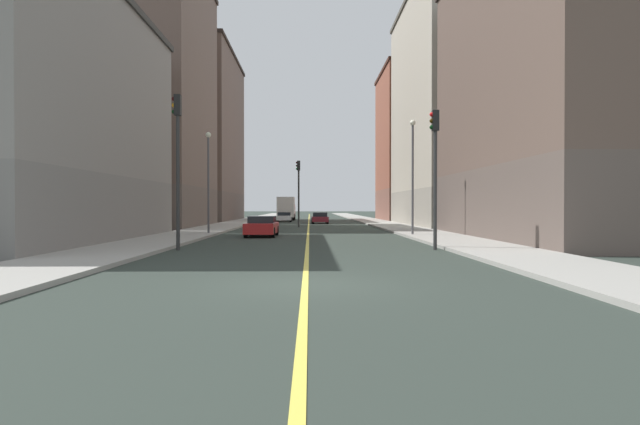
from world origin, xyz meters
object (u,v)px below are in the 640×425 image
(building_left_far, at_px, (425,146))
(building_right_corner, at_px, (9,115))
(building_right_midblock, at_px, (138,98))
(traffic_light_left_near, at_px, (435,160))
(car_maroon, at_px, (320,218))
(building_right_distant, at_px, (190,138))
(street_lamp_right_near, at_px, (208,171))
(car_white, at_px, (284,217))
(traffic_light_median_far, at_px, (299,184))
(building_left_mid, at_px, (466,111))
(box_truck, at_px, (286,208))
(traffic_light_right_near, at_px, (177,151))
(street_lamp_left_near, at_px, (413,165))
(car_red, at_px, (262,226))
(building_left_near, at_px, (582,84))

(building_left_far, height_order, building_right_corner, building_left_far)
(building_right_midblock, relative_size, traffic_light_left_near, 3.88)
(traffic_light_left_near, height_order, car_maroon, traffic_light_left_near)
(building_right_distant, height_order, street_lamp_right_near, building_right_distant)
(building_right_distant, height_order, car_white, building_right_distant)
(traffic_light_median_far, bearing_deg, building_right_distant, 123.80)
(building_right_corner, distance_m, car_maroon, 36.81)
(building_left_mid, height_order, box_truck, building_left_mid)
(traffic_light_right_near, distance_m, car_maroon, 38.04)
(building_left_far, distance_m, traffic_light_left_near, 51.47)
(building_right_distant, bearing_deg, building_left_mid, -30.49)
(building_right_distant, bearing_deg, building_right_midblock, -90.00)
(street_lamp_left_near, relative_size, car_white, 1.72)
(car_red, bearing_deg, building_left_near, -11.81)
(traffic_light_right_near, height_order, street_lamp_left_near, street_lamp_left_near)
(traffic_light_right_near, relative_size, street_lamp_left_near, 0.94)
(car_white, bearing_deg, street_lamp_right_near, -96.45)
(building_left_mid, height_order, building_left_far, building_left_mid)
(building_left_mid, relative_size, box_truck, 2.97)
(building_left_mid, relative_size, car_white, 5.42)
(street_lamp_left_near, bearing_deg, car_maroon, 101.51)
(building_left_far, bearing_deg, building_right_corner, -124.83)
(building_right_midblock, bearing_deg, traffic_light_median_far, -0.31)
(building_right_distant, bearing_deg, traffic_light_right_near, -78.46)
(car_white, bearing_deg, traffic_light_median_far, -83.12)
(building_left_near, xyz_separation_m, traffic_light_right_near, (-21.31, -7.17, -4.58))
(street_lamp_right_near, bearing_deg, building_left_mid, 38.63)
(car_maroon, xyz_separation_m, car_white, (-4.28, 7.32, -0.01))
(car_maroon, relative_size, box_truck, 0.53)
(street_lamp_left_near, xyz_separation_m, car_white, (-9.68, 33.82, -3.93))
(building_left_far, distance_m, building_right_corner, 54.93)
(building_left_mid, distance_m, car_maroon, 19.21)
(building_left_far, height_order, street_lamp_left_near, building_left_far)
(street_lamp_right_near, bearing_deg, building_right_distant, 103.98)
(street_lamp_right_near, bearing_deg, car_red, -24.58)
(building_left_near, relative_size, traffic_light_right_near, 3.15)
(building_left_far, bearing_deg, box_truck, 171.44)
(building_left_mid, xyz_separation_m, building_left_far, (0.00, 19.54, -1.34))
(building_left_far, distance_m, car_white, 21.69)
(building_right_corner, distance_m, street_lamp_left_near, 23.09)
(street_lamp_left_near, bearing_deg, traffic_light_median_far, 114.92)
(building_left_far, bearing_deg, street_lamp_right_near, -120.83)
(building_left_mid, distance_m, building_right_distant, 36.34)
(building_right_midblock, xyz_separation_m, traffic_light_right_near, (10.01, -27.07, -7.59))
(building_right_midblock, xyz_separation_m, traffic_light_left_near, (21.28, -27.07, -7.96))
(building_right_midblock, distance_m, traffic_light_left_near, 35.34)
(building_left_mid, bearing_deg, building_right_corner, -140.88)
(building_left_mid, xyz_separation_m, car_white, (-18.70, 13.98, -10.81))
(building_left_mid, bearing_deg, traffic_light_median_far, -167.84)
(building_left_near, relative_size, car_maroon, 5.26)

